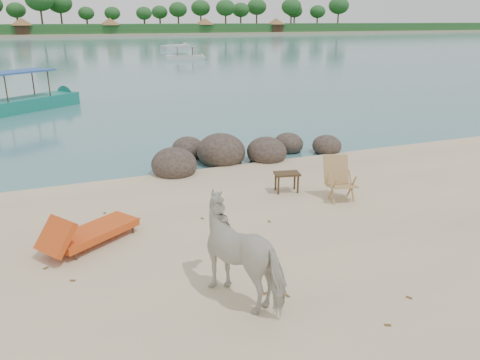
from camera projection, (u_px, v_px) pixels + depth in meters
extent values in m
plane|color=#3D777A|center=(64.00, 44.00, 87.44)|extent=(400.00, 400.00, 0.00)
cube|color=tan|center=(54.00, 33.00, 157.62)|extent=(420.00, 90.00, 1.40)
cube|color=#1E4C1E|center=(56.00, 29.00, 126.30)|extent=(420.00, 18.00, 2.40)
ellipsoid|color=#322921|center=(174.00, 166.00, 13.58)|extent=(1.32, 1.45, 0.99)
ellipsoid|color=#322921|center=(221.00, 153.00, 14.78)|extent=(1.52, 1.67, 1.14)
ellipsoid|color=#322921|center=(267.00, 153.00, 14.94)|extent=(1.25, 1.38, 0.94)
ellipsoid|color=#322921|center=(288.00, 145.00, 16.08)|extent=(1.00, 1.10, 0.75)
ellipsoid|color=#322921|center=(327.00, 147.00, 15.85)|extent=(0.96, 1.06, 0.72)
ellipsoid|color=#322921|center=(188.00, 150.00, 15.40)|extent=(1.06, 1.17, 0.80)
ellipsoid|color=#322921|center=(231.00, 145.00, 16.16)|extent=(0.72, 0.79, 0.54)
imported|color=beige|center=(246.00, 252.00, 7.35)|extent=(1.58, 2.03, 1.56)
plane|color=brown|center=(287.00, 297.00, 7.54)|extent=(0.12, 0.12, 0.00)
plane|color=brown|center=(46.00, 269.00, 8.38)|extent=(0.13, 0.13, 0.00)
plane|color=brown|center=(73.00, 282.00, 7.98)|extent=(0.13, 0.13, 0.00)
plane|color=brown|center=(138.00, 220.00, 10.45)|extent=(0.13, 0.13, 0.00)
plane|color=brown|center=(269.00, 223.00, 10.31)|extent=(0.12, 0.12, 0.00)
plane|color=brown|center=(265.00, 295.00, 7.60)|extent=(0.13, 0.13, 0.00)
plane|color=brown|center=(387.00, 327.00, 6.81)|extent=(0.14, 0.14, 0.00)
plane|color=brown|center=(409.00, 299.00, 7.49)|extent=(0.13, 0.13, 0.00)
plane|color=brown|center=(105.00, 214.00, 10.76)|extent=(0.12, 0.12, 0.00)
plane|color=brown|center=(202.00, 220.00, 10.47)|extent=(0.12, 0.12, 0.00)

